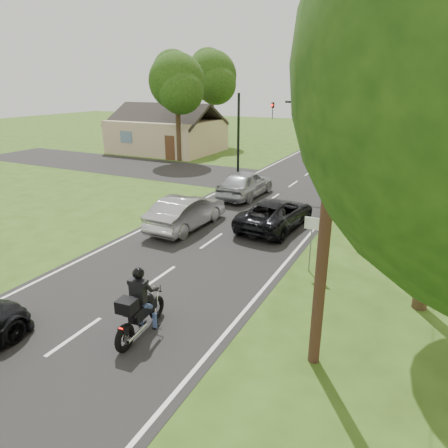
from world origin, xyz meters
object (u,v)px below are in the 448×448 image
(sign_green, at_px, (355,185))
(silver_suv, at_px, (246,184))
(dark_suv, at_px, (276,213))
(utility_pole_far, at_px, (406,107))
(utility_pole_near, at_px, (331,162))
(silver_sedan, at_px, (186,212))
(motorcycle_rider, at_px, (139,309))
(sign_white, at_px, (312,231))
(traffic_signal, at_px, (342,129))

(sign_green, bearing_deg, silver_suv, 176.17)
(dark_suv, height_order, utility_pole_far, utility_pole_far)
(utility_pole_near, bearing_deg, dark_suv, 115.39)
(utility_pole_near, bearing_deg, silver_sedan, 139.22)
(motorcycle_rider, distance_m, silver_suv, 14.85)
(utility_pole_near, bearing_deg, utility_pole_far, 90.00)
(silver_suv, bearing_deg, utility_pole_near, 122.00)
(silver_sedan, distance_m, utility_pole_far, 19.32)
(motorcycle_rider, bearing_deg, utility_pole_near, 7.83)
(sign_white, bearing_deg, silver_suv, 126.92)
(silver_sedan, xyz_separation_m, utility_pole_far, (8.12, 17.00, 4.27))
(sign_white, bearing_deg, utility_pole_near, -73.24)
(dark_suv, distance_m, traffic_signal, 7.93)
(dark_suv, relative_size, silver_suv, 1.04)
(utility_pole_near, bearing_deg, sign_green, 95.72)
(utility_pole_far, bearing_deg, sign_white, -94.51)
(dark_suv, relative_size, sign_white, 2.40)
(silver_suv, height_order, utility_pole_far, utility_pole_far)
(motorcycle_rider, xyz_separation_m, silver_suv, (-3.22, 14.50, 0.05))
(silver_suv, distance_m, traffic_signal, 6.50)
(traffic_signal, bearing_deg, silver_sedan, -120.28)
(utility_pole_near, bearing_deg, silver_suv, 120.30)
(silver_suv, bearing_deg, motorcycle_rider, 104.24)
(silver_suv, distance_m, utility_pole_near, 16.11)
(dark_suv, distance_m, sign_green, 5.06)
(dark_suv, xyz_separation_m, silver_suv, (-3.58, 4.44, 0.13))
(motorcycle_rider, distance_m, traffic_signal, 17.48)
(traffic_signal, height_order, utility_pole_near, utility_pole_near)
(dark_suv, relative_size, sign_green, 2.40)
(motorcycle_rider, distance_m, utility_pole_near, 6.39)
(dark_suv, xyz_separation_m, utility_pole_near, (4.26, -8.98, 4.36))
(silver_sedan, height_order, sign_green, sign_green)
(silver_sedan, height_order, utility_pole_far, utility_pole_far)
(utility_pole_near, relative_size, utility_pole_far, 1.00)
(silver_sedan, height_order, traffic_signal, traffic_signal)
(utility_pole_far, bearing_deg, motorcycle_rider, -100.43)
(silver_suv, height_order, sign_white, sign_white)
(utility_pole_far, relative_size, sign_white, 4.71)
(silver_sedan, relative_size, utility_pole_near, 0.49)
(utility_pole_far, distance_m, sign_white, 19.39)
(silver_suv, distance_m, sign_green, 6.60)
(traffic_signal, relative_size, sign_white, 3.00)
(dark_suv, bearing_deg, silver_sedan, 31.95)
(utility_pole_near, bearing_deg, sign_white, 106.76)
(sign_white, bearing_deg, silver_sedan, 163.02)
(motorcycle_rider, distance_m, sign_white, 6.86)
(silver_suv, xyz_separation_m, traffic_signal, (4.98, 2.58, 3.29))
(dark_suv, xyz_separation_m, utility_pole_far, (4.26, 15.02, 4.36))
(dark_suv, relative_size, silver_sedan, 1.05)
(dark_suv, bearing_deg, sign_white, 129.46)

